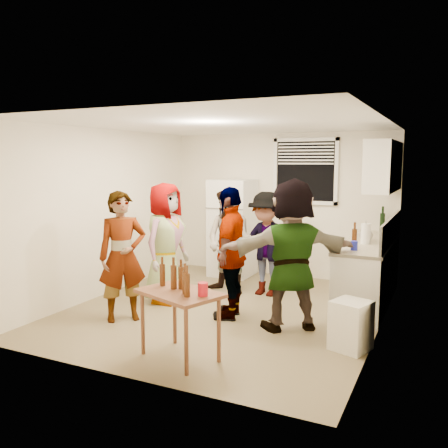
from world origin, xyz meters
The scene contains 23 objects.
room centered at (0.00, 0.00, 0.00)m, with size 4.00×4.50×2.50m, color white, non-canonical shape.
window centered at (0.45, 2.21, 1.85)m, with size 1.12×0.10×1.06m, color white, non-canonical shape.
refrigerator centered at (-0.75, 1.88, 0.85)m, with size 0.70×0.70×1.70m, color white.
counter_lower centered at (1.70, 1.15, 0.43)m, with size 0.60×2.20×0.86m, color white.
countertop centered at (1.70, 1.15, 0.88)m, with size 0.64×2.22×0.04m, color beige.
backsplash centered at (1.99, 1.15, 1.08)m, with size 0.03×2.20×0.36m, color #B1ACA1.
upper_cabinets centered at (1.83, 1.35, 1.95)m, with size 0.34×1.60×0.70m, color white.
kettle centered at (1.65, 1.17, 0.90)m, with size 0.23×0.19×0.19m, color silver, non-canonical shape.
paper_towel centered at (1.68, 0.92, 0.90)m, with size 0.13×0.13×0.28m, color white.
wine_bottle centered at (1.75, 2.10, 0.90)m, with size 0.08×0.08×0.31m, color black.
beer_bottle_counter centered at (1.60, 0.53, 0.90)m, with size 0.07×0.07×0.25m, color #47230C.
blue_cup centered at (1.63, 0.38, 0.90)m, with size 0.09×0.09×0.12m, color #1B23B2.
picture_frame centered at (1.92, 1.45, 0.98)m, with size 0.02×0.19×0.16m, color #F1BE5A.
trash_bin centered at (1.80, -0.66, 0.25)m, with size 0.37×0.37×0.54m, color white.
serving_table centered at (0.26, -1.64, 0.00)m, with size 0.84×0.56×0.71m, color brown, non-canonical shape.
beer_bottle_table centered at (0.15, -1.58, 0.71)m, with size 0.06×0.06×0.25m, color #47230C.
red_cup centered at (0.54, -1.68, 0.71)m, with size 0.10×0.10×0.13m, color red.
guest_grey centered at (-0.95, 0.00, 0.00)m, with size 0.84×1.72×0.55m, color gray.
guest_stripe centered at (-1.01, -0.92, 0.00)m, with size 0.60×1.66×0.40m, color #141933.
guest_back_left centered at (-0.31, 0.80, 0.00)m, with size 0.78×1.60×0.61m, color brown.
guest_back_right centered at (0.23, 0.94, 0.00)m, with size 1.01×1.57×0.58m, color #44444A.
guest_black centered at (0.18, -0.23, 0.00)m, with size 1.00×1.70×0.42m, color black.
guest_orange centered at (1.01, -0.31, 0.00)m, with size 1.70×1.83×0.54m, color #F28063.
Camera 1 is at (2.68, -5.68, 2.03)m, focal length 38.00 mm.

